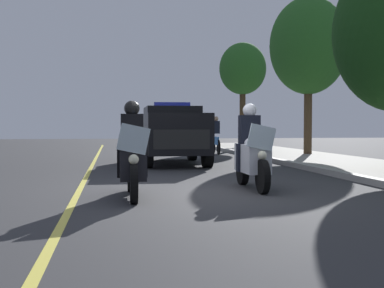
{
  "coord_description": "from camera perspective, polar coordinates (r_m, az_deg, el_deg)",
  "views": [
    {
      "loc": [
        9.15,
        -1.58,
        1.26
      ],
      "look_at": [
        -0.66,
        0.0,
        0.9
      ],
      "focal_mm": 46.33,
      "sensor_mm": 36.0,
      "label": 1
    }
  ],
  "objects": [
    {
      "name": "tree_far_back",
      "position": [
        21.49,
        13.27,
        10.91
      ],
      "size": [
        3.21,
        3.21,
        6.52
      ],
      "color": "#4C3823",
      "rests_on": "sidewalk_strip"
    },
    {
      "name": "lane_stripe_center",
      "position": [
        9.26,
        -13.13,
        -5.78
      ],
      "size": [
        48.0,
        0.12,
        0.01
      ],
      "primitive_type": "cube",
      "color": "#E0D14C",
      "rests_on": "ground"
    },
    {
      "name": "police_suv",
      "position": [
        16.49,
        -2.29,
        1.41
      ],
      "size": [
        4.93,
        2.12,
        2.05
      ],
      "color": "black",
      "rests_on": "ground"
    },
    {
      "name": "police_motorcycle_lead_left",
      "position": [
        8.82,
        -6.88,
        -1.59
      ],
      "size": [
        2.14,
        0.56,
        1.72
      ],
      "color": "black",
      "rests_on": "ground"
    },
    {
      "name": "police_motorcycle_lead_right",
      "position": [
        9.98,
        6.9,
        -1.16
      ],
      "size": [
        2.14,
        0.56,
        1.72
      ],
      "color": "black",
      "rests_on": "ground"
    },
    {
      "name": "cyclist_background",
      "position": [
        22.06,
        2.78,
        1.01
      ],
      "size": [
        1.76,
        0.32,
        1.69
      ],
      "color": "black",
      "rests_on": "ground"
    },
    {
      "name": "tree_behind_suv",
      "position": [
        27.83,
        5.86,
        8.53
      ],
      "size": [
        2.59,
        2.59,
        5.77
      ],
      "color": "#42301E",
      "rests_on": "sidewalk_strip"
    },
    {
      "name": "ground_plane",
      "position": [
        9.37,
        0.64,
        -5.65
      ],
      "size": [
        80.0,
        80.0,
        0.0
      ],
      "primitive_type": "plane",
      "color": "#333335"
    }
  ]
}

